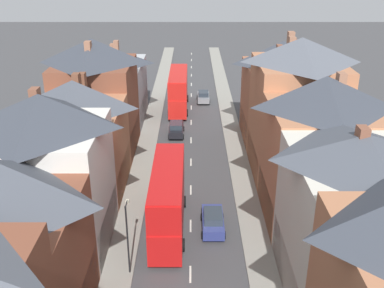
{
  "coord_description": "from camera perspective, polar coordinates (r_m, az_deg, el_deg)",
  "views": [
    {
      "loc": [
        0.12,
        -13.18,
        20.96
      ],
      "look_at": [
        0.27,
        32.46,
        1.05
      ],
      "focal_mm": 42.0,
      "sensor_mm": 36.0,
      "label": 1
    }
  ],
  "objects": [
    {
      "name": "pavement_left",
      "position": [
        55.53,
        -5.57,
        1.35
      ],
      "size": [
        2.2,
        104.0,
        0.14
      ],
      "primitive_type": "cube",
      "color": "gray",
      "rests_on": "ground"
    },
    {
      "name": "pavement_right",
      "position": [
        55.5,
        4.98,
        1.36
      ],
      "size": [
        2.2,
        104.0,
        0.14
      ],
      "primitive_type": "cube",
      "color": "gray",
      "rests_on": "ground"
    },
    {
      "name": "centre_line_dashes",
      "position": [
        53.46,
        -0.3,
        0.49
      ],
      "size": [
        0.14,
        97.8,
        0.01
      ],
      "color": "silver",
      "rests_on": "ground"
    },
    {
      "name": "terrace_row_left",
      "position": [
        34.43,
        -17.62,
        -3.73
      ],
      "size": [
        8.0,
        62.09,
        12.93
      ],
      "color": "brown",
      "rests_on": "ground"
    },
    {
      "name": "terrace_row_right",
      "position": [
        31.76,
        18.4,
        -5.26
      ],
      "size": [
        8.0,
        54.42,
        13.63
      ],
      "color": "#935138",
      "rests_on": "ground"
    },
    {
      "name": "double_decker_bus_lead",
      "position": [
        35.86,
        -3.26,
        -6.87
      ],
      "size": [
        2.74,
        10.8,
        5.3
      ],
      "color": "red",
      "rests_on": "ground"
    },
    {
      "name": "double_decker_bus_mid_street",
      "position": [
        63.22,
        -1.94,
        6.87
      ],
      "size": [
        2.74,
        10.8,
        5.3
      ],
      "color": "red",
      "rests_on": "ground"
    },
    {
      "name": "car_near_blue",
      "position": [
        36.71,
        2.51,
        -9.69
      ],
      "size": [
        1.9,
        4.22,
        1.68
      ],
      "color": "navy",
      "rests_on": "ground"
    },
    {
      "name": "car_parked_right_a",
      "position": [
        66.89,
        1.27,
        6.05
      ],
      "size": [
        1.9,
        4.04,
        1.65
      ],
      "color": "gray",
      "rests_on": "ground"
    },
    {
      "name": "car_parked_left_b",
      "position": [
        54.63,
        -2.19,
        1.95
      ],
      "size": [
        1.9,
        4.17,
        1.7
      ],
      "color": "black",
      "rests_on": "ground"
    },
    {
      "name": "street_lamp",
      "position": [
        31.28,
        -8.34,
        -11.23
      ],
      "size": [
        0.2,
        1.12,
        5.5
      ],
      "color": "black",
      "rests_on": "ground"
    }
  ]
}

